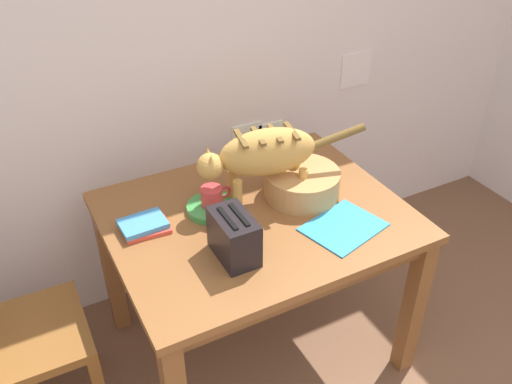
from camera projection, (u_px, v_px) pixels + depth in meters
wall_rear at (192, 39)px, 2.36m from camera, size 4.50×0.11×2.50m
dining_table at (256, 232)px, 2.20m from camera, size 1.14×0.92×0.75m
cat at (264, 155)px, 2.09m from camera, size 0.68×0.22×0.32m
saucer_bowl at (212, 208)px, 2.15m from camera, size 0.20×0.20×0.03m
coffee_mug at (213, 196)px, 2.13m from camera, size 0.13×0.09×0.08m
magazine at (343, 227)px, 2.07m from camera, size 0.33×0.29×0.01m
book_stack at (144, 225)px, 2.05m from camera, size 0.18×0.14×0.04m
wicker_basket at (302, 183)px, 2.22m from camera, size 0.31×0.31×0.11m
toaster at (234, 237)px, 1.89m from camera, size 0.12×0.20×0.18m
wooden_chair_near at (16, 337)px, 2.01m from camera, size 0.43×0.43×0.94m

